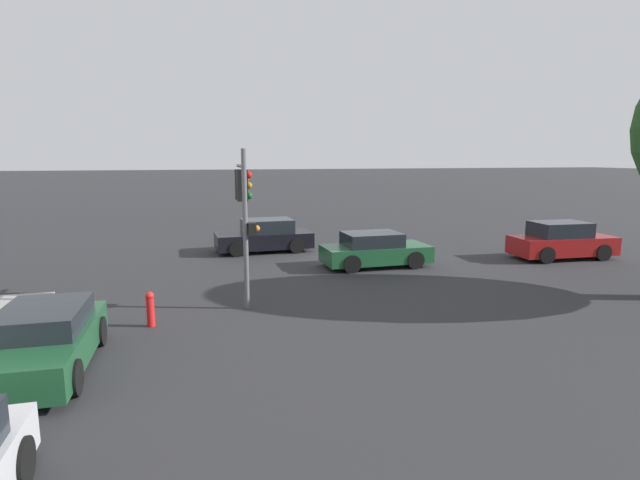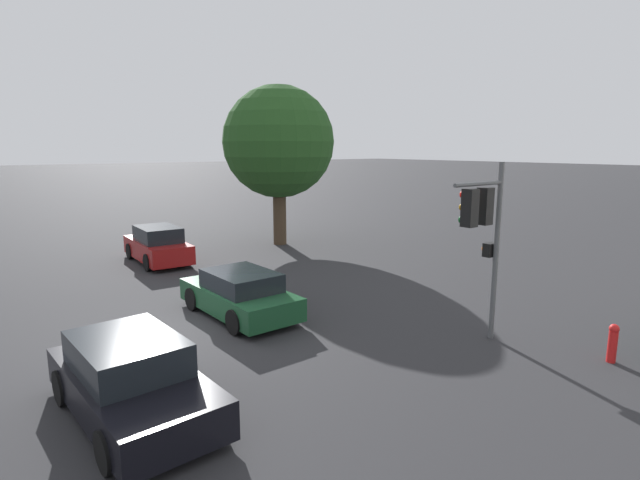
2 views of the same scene
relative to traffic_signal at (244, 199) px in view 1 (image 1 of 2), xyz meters
name	(u,v)px [view 1 (image 1 of 2)]	position (x,y,z in m)	size (l,w,h in m)	color
ground_plane	(356,257)	(-5.36, -5.80, -3.11)	(300.00, 300.00, 0.00)	#28282B
traffic_signal	(244,199)	(0.00, 0.00, 0.00)	(0.57, 1.96, 4.55)	#515456
crossing_car_0	(562,241)	(-13.78, -3.34, -2.36)	(4.39, 1.97, 1.58)	maroon
crossing_car_1	(375,250)	(-5.47, -3.82, -2.45)	(4.27, 2.05, 1.36)	#194728
crossing_car_2	(265,236)	(-1.65, -8.06, -2.40)	(4.44, 2.19, 1.49)	black
parked_car_0	(43,341)	(4.49, 3.83, -2.47)	(1.90, 4.10, 1.31)	#194728
fire_hydrant	(150,308)	(2.61, 1.51, -2.62)	(0.22, 0.22, 0.92)	red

